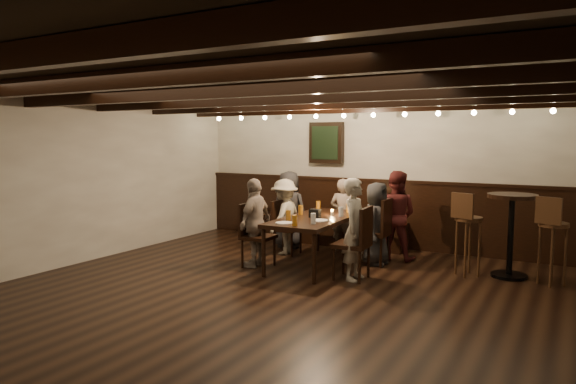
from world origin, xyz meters
The scene contains 27 objects.
room centered at (-0.29, 2.21, 1.07)m, with size 7.00×7.00×7.00m.
dining_table centered at (-0.15, 1.72, 0.65)m, with size 0.92×1.91×0.70m.
chair_left_near centered at (-0.89, 2.13, 0.26)m, with size 0.40×0.40×0.85m.
chair_left_far centered at (-0.85, 1.24, 0.28)m, with size 0.43×0.43×0.91m.
chair_right_near centered at (0.55, 2.19, 0.30)m, with size 0.46×0.46×0.97m.
chair_right_far centered at (0.58, 1.30, 0.29)m, with size 0.45×0.45×0.95m.
person_bench_left centered at (-1.09, 2.58, 0.64)m, with size 0.63×0.41×1.29m, color #2A292C.
person_bench_centre centered at (-0.20, 2.76, 0.59)m, with size 0.43×0.28×1.19m, color gray.
person_bench_right centered at (0.71, 2.65, 0.67)m, with size 0.65×0.51×1.35m, color #5B1F1F.
person_left_near centered at (-0.92, 2.13, 0.60)m, with size 0.77×0.44×1.19m, color #A49E8B.
person_left_far centered at (-0.88, 1.23, 0.63)m, with size 0.74×0.31×1.27m, color gray.
person_right_near centered at (0.58, 2.20, 0.60)m, with size 0.59×0.38×1.20m, color #262629.
person_right_far centered at (0.61, 1.30, 0.66)m, with size 0.48×0.32×1.32m, color #ABA290.
pint_a centered at (-0.46, 2.40, 0.77)m, with size 0.07×0.07×0.14m, color #BF7219.
pint_b centered at (0.07, 2.37, 0.77)m, with size 0.07×0.07×0.14m, color #BF7219.
pint_c centered at (-0.46, 1.80, 0.77)m, with size 0.07×0.07×0.14m, color #BF7219.
pint_d centered at (0.14, 1.93, 0.77)m, with size 0.07×0.07×0.14m, color silver.
pint_e centered at (-0.36, 1.26, 0.77)m, with size 0.07×0.07×0.14m, color #BF7219.
pint_f centered at (0.07, 1.17, 0.77)m, with size 0.07×0.07×0.14m, color silver.
pint_g centered at (-0.07, 0.92, 0.77)m, with size 0.07×0.07×0.14m, color #BF7219.
plate_near centered at (-0.27, 1.01, 0.71)m, with size 0.24×0.24×0.01m, color white.
plate_far centered at (0.04, 1.42, 0.71)m, with size 0.24×0.24×0.01m, color white.
condiment_caddy centered at (-0.15, 1.67, 0.76)m, with size 0.15×0.10×0.12m, color black.
candle centered at (-0.05, 2.02, 0.73)m, with size 0.05×0.05×0.05m, color beige.
high_top_table centered at (2.35, 2.41, 0.73)m, with size 0.62×0.62×1.11m.
bar_stool_left centered at (1.85, 2.20, 0.42)m, with size 0.39×0.40×1.12m.
bar_stool_right centered at (2.85, 2.25, 0.42)m, with size 0.39×0.40×1.12m.
Camera 1 is at (3.08, -4.81, 1.83)m, focal length 32.00 mm.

